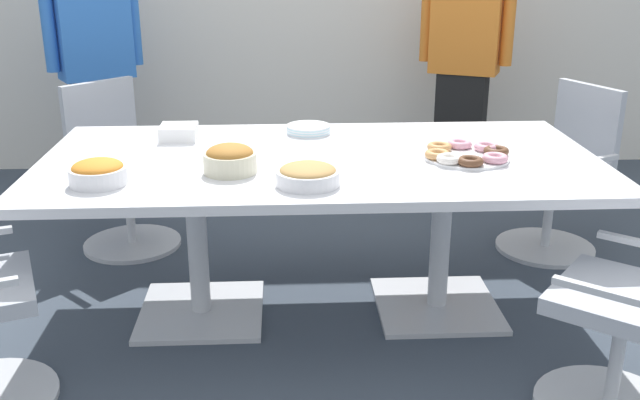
{
  "coord_description": "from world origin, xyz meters",
  "views": [
    {
      "loc": [
        -0.16,
        -3.02,
        1.63
      ],
      "look_at": [
        0.0,
        0.0,
        0.55
      ],
      "focal_mm": 40.83,
      "sensor_mm": 36.0,
      "label": 1
    }
  ],
  "objects_px": {
    "person_standing_1": "(464,62)",
    "snack_bowl_pretzels": "(230,159)",
    "office_chair_0": "(560,179)",
    "napkin_pile": "(179,132)",
    "conference_table": "(320,184)",
    "office_chair_3": "(640,318)",
    "person_standing_0": "(97,66)",
    "snack_bowl_chips_orange": "(98,172)",
    "plate_stack": "(308,129)",
    "donut_platter": "(467,154)",
    "snack_bowl_cookies": "(308,175)",
    "office_chair_1": "(121,175)"
  },
  "relations": [
    {
      "from": "snack_bowl_pretzels",
      "to": "plate_stack",
      "type": "bearing_deg",
      "value": 61.04
    },
    {
      "from": "office_chair_3",
      "to": "office_chair_0",
      "type": "bearing_deg",
      "value": 29.0
    },
    {
      "from": "plate_stack",
      "to": "napkin_pile",
      "type": "distance_m",
      "value": 0.62
    },
    {
      "from": "snack_bowl_pretzels",
      "to": "snack_bowl_chips_orange",
      "type": "xyz_separation_m",
      "value": [
        -0.5,
        -0.12,
        -0.01
      ]
    },
    {
      "from": "conference_table",
      "to": "donut_platter",
      "type": "relative_size",
      "value": 6.4
    },
    {
      "from": "plate_stack",
      "to": "napkin_pile",
      "type": "height_order",
      "value": "napkin_pile"
    },
    {
      "from": "office_chair_0",
      "to": "office_chair_3",
      "type": "relative_size",
      "value": 1.0
    },
    {
      "from": "office_chair_3",
      "to": "person_standing_0",
      "type": "height_order",
      "value": "person_standing_0"
    },
    {
      "from": "napkin_pile",
      "to": "snack_bowl_pretzels",
      "type": "bearing_deg",
      "value": -62.81
    },
    {
      "from": "person_standing_0",
      "to": "snack_bowl_cookies",
      "type": "height_order",
      "value": "person_standing_0"
    },
    {
      "from": "snack_bowl_pretzels",
      "to": "person_standing_0",
      "type": "bearing_deg",
      "value": 117.04
    },
    {
      "from": "conference_table",
      "to": "napkin_pile",
      "type": "distance_m",
      "value": 0.74
    },
    {
      "from": "conference_table",
      "to": "napkin_pile",
      "type": "xyz_separation_m",
      "value": [
        -0.65,
        0.33,
        0.16
      ]
    },
    {
      "from": "office_chair_0",
      "to": "office_chair_3",
      "type": "distance_m",
      "value": 1.56
    },
    {
      "from": "office_chair_0",
      "to": "office_chair_1",
      "type": "distance_m",
      "value": 2.41
    },
    {
      "from": "conference_table",
      "to": "snack_bowl_cookies",
      "type": "xyz_separation_m",
      "value": [
        -0.07,
        -0.38,
        0.17
      ]
    },
    {
      "from": "person_standing_1",
      "to": "snack_bowl_pretzels",
      "type": "bearing_deg",
      "value": 78.74
    },
    {
      "from": "office_chair_3",
      "to": "person_standing_0",
      "type": "relative_size",
      "value": 0.54
    },
    {
      "from": "conference_table",
      "to": "plate_stack",
      "type": "bearing_deg",
      "value": 95.0
    },
    {
      "from": "donut_platter",
      "to": "office_chair_3",
      "type": "bearing_deg",
      "value": -61.18
    },
    {
      "from": "person_standing_1",
      "to": "plate_stack",
      "type": "xyz_separation_m",
      "value": [
        -1.08,
        -1.34,
        -0.11
      ]
    },
    {
      "from": "plate_stack",
      "to": "snack_bowl_chips_orange",
      "type": "bearing_deg",
      "value": -138.66
    },
    {
      "from": "conference_table",
      "to": "plate_stack",
      "type": "relative_size",
      "value": 11.42
    },
    {
      "from": "person_standing_0",
      "to": "donut_platter",
      "type": "relative_size",
      "value": 4.51
    },
    {
      "from": "office_chair_0",
      "to": "snack_bowl_pretzels",
      "type": "distance_m",
      "value": 1.97
    },
    {
      "from": "office_chair_1",
      "to": "donut_platter",
      "type": "distance_m",
      "value": 1.96
    },
    {
      "from": "plate_stack",
      "to": "napkin_pile",
      "type": "bearing_deg",
      "value": -172.85
    },
    {
      "from": "snack_bowl_chips_orange",
      "to": "office_chair_0",
      "type": "bearing_deg",
      "value": 24.36
    },
    {
      "from": "napkin_pile",
      "to": "donut_platter",
      "type": "bearing_deg",
      "value": -17.05
    },
    {
      "from": "conference_table",
      "to": "snack_bowl_pretzels",
      "type": "xyz_separation_m",
      "value": [
        -0.37,
        -0.21,
        0.18
      ]
    },
    {
      "from": "office_chair_0",
      "to": "donut_platter",
      "type": "relative_size",
      "value": 2.43
    },
    {
      "from": "person_standing_1",
      "to": "office_chair_0",
      "type": "bearing_deg",
      "value": 130.38
    },
    {
      "from": "napkin_pile",
      "to": "person_standing_1",
      "type": "bearing_deg",
      "value": 39.93
    },
    {
      "from": "plate_stack",
      "to": "donut_platter",
      "type": "bearing_deg",
      "value": -35.27
    },
    {
      "from": "person_standing_1",
      "to": "snack_bowl_chips_orange",
      "type": "height_order",
      "value": "person_standing_1"
    },
    {
      "from": "plate_stack",
      "to": "office_chair_1",
      "type": "bearing_deg",
      "value": 155.77
    },
    {
      "from": "office_chair_0",
      "to": "snack_bowl_cookies",
      "type": "relative_size",
      "value": 3.7
    },
    {
      "from": "person_standing_1",
      "to": "snack_bowl_cookies",
      "type": "xyz_separation_m",
      "value": [
        -1.11,
        -2.13,
        -0.09
      ]
    },
    {
      "from": "office_chair_0",
      "to": "plate_stack",
      "type": "bearing_deg",
      "value": 76.82
    },
    {
      "from": "office_chair_1",
      "to": "snack_bowl_pretzels",
      "type": "distance_m",
      "value": 1.33
    },
    {
      "from": "office_chair_1",
      "to": "office_chair_3",
      "type": "xyz_separation_m",
      "value": [
        2.12,
        -1.72,
        0.0
      ]
    },
    {
      "from": "office_chair_1",
      "to": "snack_bowl_chips_orange",
      "type": "height_order",
      "value": "office_chair_1"
    },
    {
      "from": "person_standing_0",
      "to": "donut_platter",
      "type": "xyz_separation_m",
      "value": [
        1.96,
        -1.74,
        -0.11
      ]
    },
    {
      "from": "snack_bowl_pretzels",
      "to": "plate_stack",
      "type": "xyz_separation_m",
      "value": [
        0.34,
        0.61,
        -0.04
      ]
    },
    {
      "from": "office_chair_0",
      "to": "person_standing_0",
      "type": "relative_size",
      "value": 0.54
    },
    {
      "from": "snack_bowl_chips_orange",
      "to": "snack_bowl_cookies",
      "type": "distance_m",
      "value": 0.8
    },
    {
      "from": "conference_table",
      "to": "office_chair_1",
      "type": "height_order",
      "value": "office_chair_1"
    },
    {
      "from": "office_chair_3",
      "to": "donut_platter",
      "type": "distance_m",
      "value": 0.98
    },
    {
      "from": "conference_table",
      "to": "napkin_pile",
      "type": "bearing_deg",
      "value": 153.3
    },
    {
      "from": "donut_platter",
      "to": "person_standing_1",
      "type": "bearing_deg",
      "value": 76.9
    }
  ]
}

